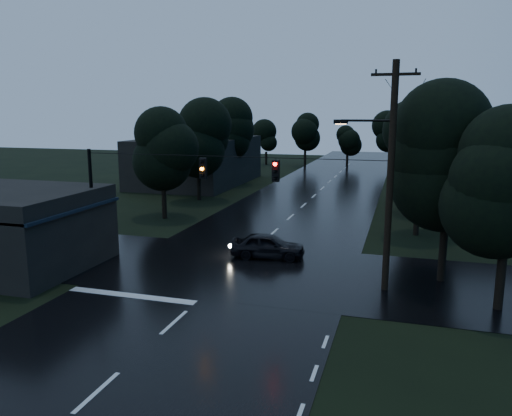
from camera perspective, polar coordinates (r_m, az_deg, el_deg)
The scene contains 18 objects.
ground at distance 15.83m, azimuth -17.71°, elevation -19.47°, with size 160.00×160.00×0.00m, color black.
main_road at distance 42.62m, azimuth 5.45°, elevation 0.27°, with size 12.00×120.00×0.02m, color black.
cross_street at distance 25.71m, azimuth -2.48°, elevation -6.89°, with size 60.00×9.00×0.02m, color black.
building_far_right at distance 45.85m, azimuth 23.98°, elevation 2.91°, with size 10.00×14.00×4.40m, color black.
building_far_left at distance 55.92m, azimuth -6.71°, elevation 5.38°, with size 10.00×16.00×5.00m, color black.
utility_pole_main at distance 22.27m, azimuth 14.89°, elevation 3.84°, with size 3.50×0.30×10.00m.
utility_pole_far at distance 39.31m, azimuth 16.96°, elevation 4.66°, with size 2.00×0.30×7.50m.
anchor_pole_left at distance 27.47m, azimuth -18.19°, elevation 0.18°, with size 0.18×0.18×6.00m, color black.
span_signals at distance 23.48m, azimuth -2.10°, elevation 4.52°, with size 15.00×0.37×1.12m.
tree_corner_near at distance 24.26m, azimuth 21.29°, elevation 5.77°, with size 4.48×4.48×9.44m.
tree_corner_far at distance 21.63m, azimuth 27.03°, elevation 2.76°, with size 3.92×3.92×8.26m.
tree_left_a at distance 37.34m, azimuth -10.67°, elevation 6.74°, with size 3.92×3.92×8.26m.
tree_left_b at distance 44.80m, azimuth -6.66°, elevation 8.01°, with size 4.20×4.20×8.85m.
tree_left_c at distance 54.30m, azimuth -3.06°, elevation 8.97°, with size 4.48×4.48×9.44m.
tree_right_a at distance 33.20m, azimuth 18.35°, elevation 6.51°, with size 4.20×4.20×8.85m.
tree_right_b at distance 41.18m, azimuth 18.95°, elevation 7.76°, with size 4.48×4.48×9.44m.
tree_right_c at distance 51.17m, azimuth 19.26°, elevation 8.68°, with size 4.76×4.76×10.03m.
car at distance 27.29m, azimuth 1.37°, elevation -4.32°, with size 1.61×4.01×1.37m, color black.
Camera 1 is at (8.06, -11.11, 7.89)m, focal length 35.00 mm.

